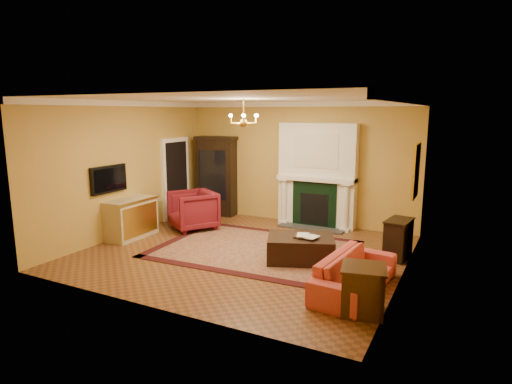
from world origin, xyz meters
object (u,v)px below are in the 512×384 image
Objects in this scene: leather_ottoman at (301,248)px; end_table at (363,291)px; pedestal_table at (188,205)px; commode at (131,218)px; wingback_armchair at (193,208)px; coral_sofa at (355,267)px; console_table at (398,240)px; china_cabinet at (217,178)px.

end_table is at bearing -67.97° from leather_ottoman.
commode is (-0.16, -1.92, 0.04)m from pedestal_table.
wingback_armchair is at bearing 141.89° from leather_ottoman.
pedestal_table is 4.09m from leather_ottoman.
coral_sofa reaches higher than console_table.
end_table is (5.45, -1.32, -0.11)m from commode.
china_cabinet is at bearing 59.86° from coral_sofa.
wingback_armchair is 0.86× the size of commode.
console_table is at bearing 12.50° from commode.
end_table is at bearing -13.82° from commode.
leather_ottoman is at bearing 59.92° from coral_sofa.
console_table is (4.69, 0.05, -0.14)m from wingback_armchair.
leather_ottoman is (3.36, -2.43, -0.77)m from china_cabinet.
end_table is (4.91, -4.04, -0.69)m from china_cabinet.
coral_sofa is at bearing 112.24° from end_table.
wingback_armchair is 5.27m from end_table.
coral_sofa is at bearing -26.81° from pedestal_table.
leather_ottoman is at bearing 133.87° from end_table.
console_table is at bearing 8.90° from leather_ottoman.
china_cabinet is at bearing 140.55° from end_table.
console_table reaches higher than leather_ottoman.
wingback_armchair is 1.45m from commode.
commode reaches higher than pedestal_table.
commode is at bearing -107.32° from china_cabinet.
coral_sofa reaches higher than leather_ottoman.
china_cabinet is at bearing 134.53° from wingback_armchair.
pedestal_table is at bearing 166.75° from wingback_armchair.
china_cabinet is 4.22m from leather_ottoman.
pedestal_table is 5.40m from console_table.
end_table is 2.23m from leather_ottoman.
coral_sofa reaches higher than pedestal_table.
wingback_armchair is at bearing 55.21° from commode.
pedestal_table is at bearing -179.06° from console_table.
console_table is (5.35, -0.67, -0.02)m from pedestal_table.
console_table is 1.87m from leather_ottoman.
commode is 1.59× the size of console_table.
wingback_armchair is 1.56× the size of end_table.
pedestal_table is at bearing 68.90° from coral_sofa.
pedestal_table is at bearing -121.47° from china_cabinet.
end_table is at bearing -152.05° from coral_sofa.
commode is at bearing -94.66° from pedestal_table.
coral_sofa is 1.61× the size of leather_ottoman.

